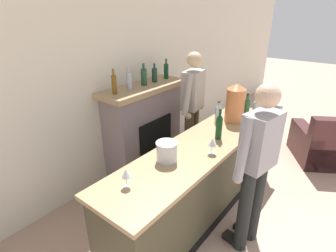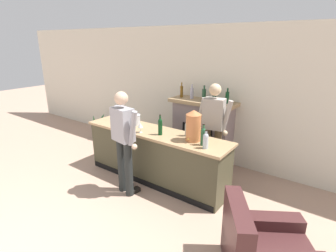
# 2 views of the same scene
# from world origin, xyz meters

# --- Properties ---
(wall_back_panel) EXTENTS (12.00, 0.07, 2.75)m
(wall_back_panel) POSITION_xyz_m (0.00, 4.54, 1.38)
(wall_back_panel) COLOR silver
(wall_back_panel) RESTS_ON ground_plane
(bar_counter) EXTENTS (2.80, 0.65, 0.94)m
(bar_counter) POSITION_xyz_m (-0.04, 3.10, 0.47)
(bar_counter) COLOR #433F2B
(bar_counter) RESTS_ON ground_plane
(fireplace_stone) EXTENTS (1.36, 0.52, 1.63)m
(fireplace_stone) POSITION_xyz_m (0.26, 4.28, 0.67)
(fireplace_stone) COLOR gray
(fireplace_stone) RESTS_ON ground_plane
(potted_plant_corner) EXTENTS (0.41, 0.49, 0.66)m
(potted_plant_corner) POSITION_xyz_m (-2.60, 3.96, 0.25)
(potted_plant_corner) COLOR #4D4149
(potted_plant_corner) RESTS_ON ground_plane
(person_customer) EXTENTS (0.65, 0.35, 1.73)m
(person_customer) POSITION_xyz_m (-0.16, 2.47, 0.95)
(person_customer) COLOR #232626
(person_customer) RESTS_ON ground_plane
(person_bartender) EXTENTS (0.65, 0.35, 1.76)m
(person_bartender) POSITION_xyz_m (0.75, 3.77, 0.98)
(person_bartender) COLOR brown
(person_bartender) RESTS_ON ground_plane
(copper_dispenser) EXTENTS (0.24, 0.28, 0.50)m
(copper_dispenser) POSITION_xyz_m (0.73, 3.11, 1.19)
(copper_dispenser) COLOR #C1703F
(copper_dispenser) RESTS_ON bar_counter
(ice_bucket_steel) EXTENTS (0.21, 0.21, 0.19)m
(ice_bucket_steel) POSITION_xyz_m (-0.58, 3.19, 1.03)
(ice_bucket_steel) COLOR silver
(ice_bucket_steel) RESTS_ON bar_counter
(wine_bottle_burgundy_dark) EXTENTS (0.08, 0.08, 0.33)m
(wine_bottle_burgundy_dark) POSITION_xyz_m (0.95, 3.04, 1.09)
(wine_bottle_burgundy_dark) COLOR #204C2D
(wine_bottle_burgundy_dark) RESTS_ON bar_counter
(wine_bottle_rose_blush) EXTENTS (0.08, 0.08, 0.28)m
(wine_bottle_rose_blush) POSITION_xyz_m (1.04, 2.95, 1.07)
(wine_bottle_rose_blush) COLOR #A9B5BF
(wine_bottle_rose_blush) RESTS_ON bar_counter
(wine_bottle_merlot_tall) EXTENTS (0.08, 0.08, 0.29)m
(wine_bottle_merlot_tall) POSITION_xyz_m (0.54, 3.24, 1.07)
(wine_bottle_merlot_tall) COLOR #9DACB2
(wine_bottle_merlot_tall) RESTS_ON bar_counter
(wine_bottle_chardonnay_pale) EXTENTS (0.07, 0.07, 0.35)m
(wine_bottle_chardonnay_pale) POSITION_xyz_m (0.14, 3.02, 1.09)
(wine_bottle_chardonnay_pale) COLOR #0D3A18
(wine_bottle_chardonnay_pale) RESTS_ON bar_counter
(wine_glass_near_bucket) EXTENTS (0.09, 0.09, 0.17)m
(wine_glass_near_bucket) POSITION_xyz_m (-0.20, 2.91, 1.06)
(wine_glass_near_bucket) COLOR silver
(wine_glass_near_bucket) RESTS_ON bar_counter
(wine_glass_mid_counter) EXTENTS (0.08, 0.08, 0.17)m
(wine_glass_mid_counter) POSITION_xyz_m (-1.11, 3.19, 1.06)
(wine_glass_mid_counter) COLOR silver
(wine_glass_mid_counter) RESTS_ON bar_counter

